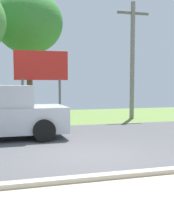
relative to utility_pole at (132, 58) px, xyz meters
name	(u,v)px	position (x,y,z in m)	size (l,w,h in m)	color
ground_plane	(66,139)	(-4.84, -4.80, -3.36)	(40.00, 22.00, 0.20)	#4C4C4F
utility_pole	(132,58)	(0.00, 0.00, 0.00)	(1.80, 0.24, 6.28)	gray
roadside_billboard	(41,71)	(-5.04, -0.52, -0.76)	(2.60, 0.12, 3.50)	slate
tree_left_far	(29,23)	(-5.08, 3.97, 2.29)	(4.16, 4.16, 7.51)	brown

